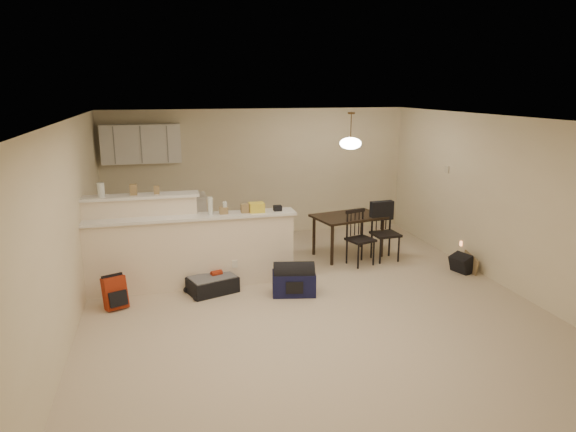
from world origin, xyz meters
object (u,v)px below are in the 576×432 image
object	(u,v)px
red_backpack	(115,293)
black_daypack	(462,264)
pendant_lamp	(351,143)
suitcase	(213,285)
dining_chair_far	(386,232)
dining_chair_near	(361,238)
dining_table	(348,220)
navy_duffel	(294,283)

from	to	relation	value
red_backpack	black_daypack	world-z (taller)	red_backpack
red_backpack	black_daypack	bearing A→B (deg)	-21.77
pendant_lamp	suitcase	size ratio (longest dim) A/B	0.93
dining_chair_far	red_backpack	world-z (taller)	dining_chair_far
dining_chair_far	black_daypack	distance (m)	1.33
dining_chair_near	pendant_lamp	bearing A→B (deg)	77.25
pendant_lamp	dining_chair_far	size ratio (longest dim) A/B	0.63
black_daypack	pendant_lamp	bearing A→B (deg)	33.83
suitcase	red_backpack	distance (m)	1.35
dining_table	pendant_lamp	xyz separation A→B (m)	(-0.00, -0.00, 1.35)
dining_chair_far	suitcase	size ratio (longest dim) A/B	1.47
dining_table	dining_chair_near	distance (m)	0.53
dining_chair_far	navy_duffel	xyz separation A→B (m)	(-1.91, -1.10, -0.32)
red_backpack	black_daypack	size ratio (longest dim) A/B	1.35
pendant_lamp	dining_chair_near	size ratio (longest dim) A/B	0.67
pendant_lamp	red_backpack	size ratio (longest dim) A/B	1.42
black_daypack	dining_table	bearing A→B (deg)	33.83
dining_chair_near	black_daypack	distance (m)	1.66
red_backpack	dining_chair_far	bearing A→B (deg)	-10.32
pendant_lamp	dining_chair_near	bearing A→B (deg)	-85.46
dining_table	suitcase	size ratio (longest dim) A/B	1.96
navy_duffel	black_daypack	distance (m)	2.86
dining_table	black_daypack	bearing A→B (deg)	-52.07
pendant_lamp	navy_duffel	bearing A→B (deg)	-132.78
dining_chair_far	black_daypack	bearing A→B (deg)	-46.25
suitcase	black_daypack	distance (m)	3.98
pendant_lamp	red_backpack	world-z (taller)	pendant_lamp
suitcase	red_backpack	world-z (taller)	red_backpack
dining_table	red_backpack	xyz separation A→B (m)	(-3.82, -1.34, -0.42)
suitcase	navy_duffel	xyz separation A→B (m)	(1.12, -0.36, 0.05)
dining_chair_near	navy_duffel	distance (m)	1.74
pendant_lamp	suitcase	bearing A→B (deg)	-155.95
dining_chair_near	navy_duffel	size ratio (longest dim) A/B	1.50
pendant_lamp	black_daypack	bearing A→B (deg)	-39.90
suitcase	navy_duffel	size ratio (longest dim) A/B	1.09
pendant_lamp	red_backpack	bearing A→B (deg)	-160.59
dining_chair_near	dining_table	bearing A→B (deg)	77.25
pendant_lamp	navy_duffel	size ratio (longest dim) A/B	1.01
black_daypack	dining_chair_near	bearing A→B (deg)	46.38
pendant_lamp	navy_duffel	xyz separation A→B (m)	(-1.37, -1.48, -1.82)
suitcase	black_daypack	world-z (taller)	black_daypack
navy_duffel	dining_chair_far	bearing A→B (deg)	41.55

